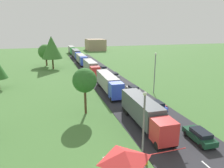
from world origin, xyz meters
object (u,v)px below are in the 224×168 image
at_px(truck_third, 91,67).
at_px(tree_birch, 46,52).
at_px(car_third, 133,89).
at_px(truck_second, 109,82).
at_px(truck_fifth, 76,53).
at_px(car_lead, 200,135).
at_px(distant_building, 95,45).
at_px(truck_lead, 144,112).
at_px(truck_sixth, 72,49).
at_px(tree_elm, 52,47).
at_px(car_fifth, 103,68).
at_px(barrier_gate, 153,157).
at_px(tree_pine, 85,81).
at_px(truck_fourth, 82,59).
at_px(lamppost_lead, 144,127).
at_px(car_fourth, 114,75).
at_px(motorcycle_courier, 164,106).
at_px(lamppost_second, 155,71).
at_px(car_second, 157,106).

bearing_deg(truck_third, tree_birch, 124.40).
relative_size(truck_third, car_third, 3.10).
xyz_separation_m(truck_second, truck_fifth, (0.08, 52.99, 0.06)).
height_order(truck_fifth, car_lead, truck_fifth).
bearing_deg(truck_second, distant_building, 79.41).
xyz_separation_m(truck_lead, truck_sixth, (-0.29, 87.49, 0.12)).
distance_m(truck_lead, tree_elm, 48.01).
bearing_deg(truck_second, car_fifth, 78.30).
distance_m(barrier_gate, tree_pine, 15.61).
distance_m(truck_fourth, lamppost_lead, 60.75).
height_order(truck_third, truck_sixth, truck_sixth).
xyz_separation_m(truck_fourth, car_fifth, (4.64, -14.16, -1.25)).
relative_size(truck_second, tree_pine, 1.87).
xyz_separation_m(truck_fifth, barrier_gate, (-2.36, -76.99, -1.50)).
bearing_deg(tree_pine, car_lead, -47.25).
distance_m(truck_lead, truck_second, 16.36).
bearing_deg(car_fifth, car_third, -89.80).
xyz_separation_m(truck_fifth, truck_sixth, (-0.04, 18.15, 0.04)).
distance_m(car_fourth, barrier_gate, 36.42).
distance_m(barrier_gate, distant_building, 110.60).
xyz_separation_m(car_fifth, motorcycle_courier, (1.69, -33.86, -0.27)).
bearing_deg(tree_elm, motorcycle_courier, -68.16).
height_order(car_third, tree_elm, tree_elm).
bearing_deg(lamppost_second, car_fifth, 98.99).
xyz_separation_m(truck_second, tree_pine, (-6.56, -9.74, 3.23)).
xyz_separation_m(car_lead, car_fifth, (-0.23, 44.15, -0.02)).
bearing_deg(truck_second, car_lead, -77.68).
xyz_separation_m(car_lead, lamppost_second, (3.84, 18.45, 3.80)).
relative_size(truck_sixth, barrier_gate, 2.73).
bearing_deg(barrier_gate, truck_lead, 71.12).
bearing_deg(truck_second, truck_fourth, 90.09).
distance_m(car_third, tree_pine, 14.31).
xyz_separation_m(car_lead, distant_building, (11.09, 107.09, 2.48)).
relative_size(truck_third, car_lead, 3.00).
relative_size(car_second, motorcycle_courier, 2.06).
distance_m(lamppost_second, distant_building, 88.94).
xyz_separation_m(car_third, lamppost_second, (3.98, -1.50, 3.80)).
bearing_deg(truck_fourth, tree_elm, -149.62).
bearing_deg(distant_building, car_lead, -95.91).
relative_size(truck_second, truck_fifth, 0.96).
relative_size(truck_third, tree_pine, 1.83).
bearing_deg(barrier_gate, motorcycle_courier, 55.14).
xyz_separation_m(car_fourth, distant_building, (10.98, 73.36, 2.49)).
height_order(truck_lead, tree_elm, tree_elm).
bearing_deg(car_third, car_fifth, 90.20).
distance_m(truck_lead, car_lead, 7.34).
height_order(motorcycle_courier, distant_building, distant_building).
bearing_deg(truck_sixth, car_third, -86.39).
height_order(truck_second, car_second, truck_second).
height_order(truck_lead, tree_birch, tree_birch).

